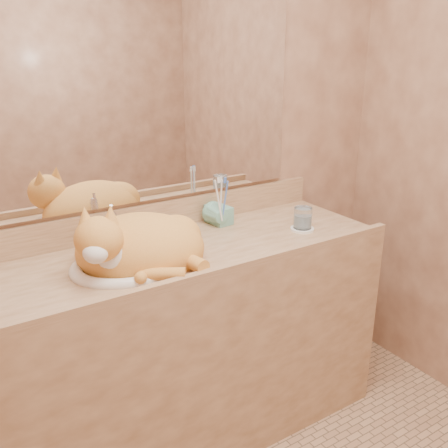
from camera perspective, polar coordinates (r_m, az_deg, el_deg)
wall_back at (r=2.05m, az=-8.25°, el=9.99°), size 2.40×0.02×2.50m
vanity_counter at (r=2.13m, az=-3.93°, el=-13.56°), size 1.60×0.55×0.85m
mirror at (r=2.02m, az=-8.30°, el=13.86°), size 1.30×0.02×0.80m
sink_basin at (r=1.79m, az=-10.57°, el=-2.66°), size 0.48×0.42×0.14m
faucet at (r=1.93m, az=-12.51°, el=-0.63°), size 0.05×0.12×0.17m
cat at (r=1.79m, az=-10.05°, el=-2.22°), size 0.58×0.53×0.25m
soap_dispenser at (r=2.13m, az=0.37°, el=1.92°), size 0.09×0.09×0.17m
toothbrush_cup at (r=2.13m, az=-0.22°, el=0.66°), size 0.10×0.10×0.09m
toothbrushes at (r=2.10m, az=-0.22°, el=2.96°), size 0.04×0.04×0.23m
saucer at (r=2.15m, az=8.93°, el=-0.56°), size 0.10×0.10×0.01m
water_glass at (r=2.13m, az=9.00°, el=0.70°), size 0.08×0.08×0.09m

